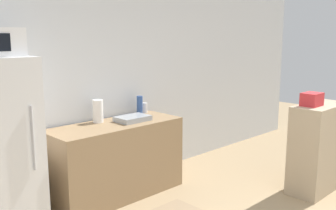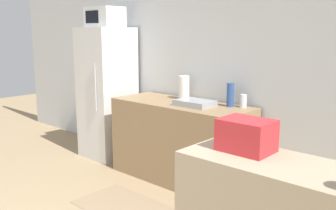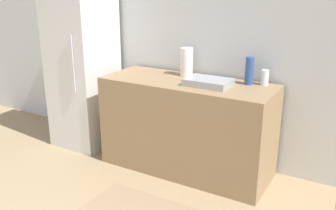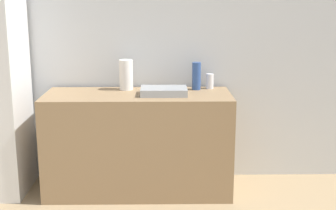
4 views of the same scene
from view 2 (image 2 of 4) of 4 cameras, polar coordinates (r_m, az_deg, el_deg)
The scene contains 10 objects.
wall_back at distance 4.10m, azimuth 8.30°, elevation 6.51°, with size 8.00×0.06×2.60m, color silver.
refrigerator at distance 4.93m, azimuth -9.25°, elevation 1.82°, with size 0.58×0.60×1.68m.
microwave at distance 4.88m, azimuth -9.62°, elevation 13.06°, with size 0.45×0.33×0.25m.
counter at distance 4.13m, azimuth 1.90°, elevation -5.59°, with size 1.58×0.62×0.87m, color #937551.
sink_basin at distance 3.85m, azimuth 4.10°, elevation 0.31°, with size 0.39×0.27×0.06m, color #9EA3A8.
bottle_tall at distance 3.84m, azimuth 9.48°, elevation 1.55°, with size 0.08×0.08×0.24m, color #2D4C8C.
bottle_short at distance 3.83m, azimuth 11.40°, elevation 0.61°, with size 0.07×0.07×0.13m, color silver.
basket at distance 1.80m, azimuth 11.86°, elevation -4.53°, with size 0.24×0.19×0.15m, color red.
paper_towel_roll at distance 4.21m, azimuth 2.45°, elevation 2.66°, with size 0.12×0.12×0.26m, color white.
kitchen_rug at distance 3.70m, azimuth -7.13°, elevation -14.87°, with size 0.84×0.59×0.01m, color #937A5B.
Camera 2 is at (2.27, -0.31, 1.61)m, focal length 40.00 mm.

